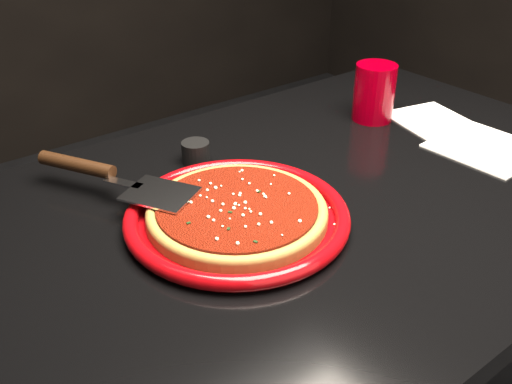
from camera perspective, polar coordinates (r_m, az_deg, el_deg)
table at (r=1.22m, az=5.71°, el=-14.96°), size 1.20×0.80×0.75m
plate at (r=0.88m, az=-1.90°, el=-2.40°), size 0.35×0.35×0.03m
pizza_crust at (r=0.88m, az=-1.90°, el=-2.19°), size 0.28×0.28×0.01m
pizza_crust_rim at (r=0.87m, az=-1.91°, el=-1.80°), size 0.28×0.28×0.02m
pizza_sauce at (r=0.87m, az=-1.91°, el=-1.52°), size 0.25×0.25×0.01m
parmesan_dusting at (r=0.87m, az=-1.92°, el=-1.13°), size 0.24×0.24×0.01m
basil_flecks at (r=0.87m, az=-1.92°, el=-1.19°), size 0.22×0.22×0.00m
pizza_server at (r=0.95m, az=-13.81°, el=1.64°), size 0.26×0.36×0.03m
cup at (r=1.25m, az=11.74°, el=9.72°), size 0.11×0.11×0.12m
napkin_a at (r=1.20m, az=22.04°, el=4.13°), size 0.19×0.19×0.00m
napkin_b at (r=1.29m, az=17.07°, el=6.90°), size 0.18×0.19×0.00m
ramekin at (r=1.06m, az=-6.05°, el=3.99°), size 0.07×0.07×0.04m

